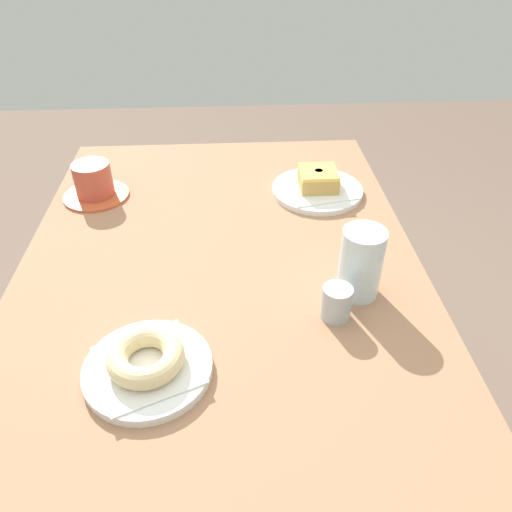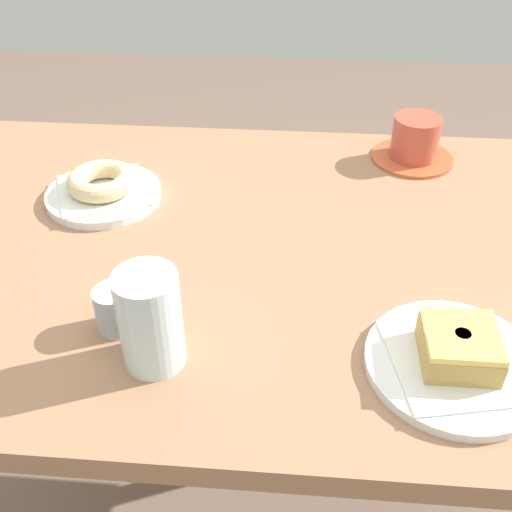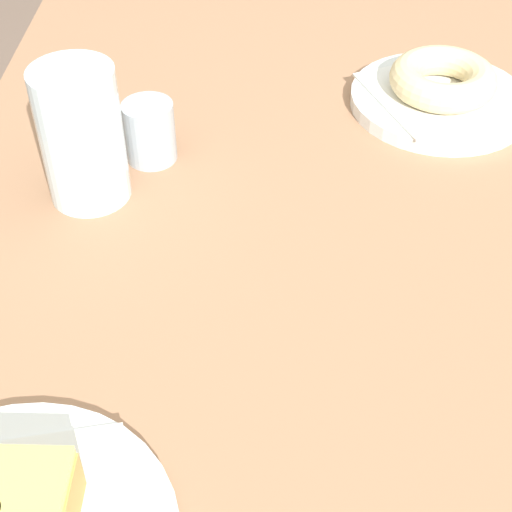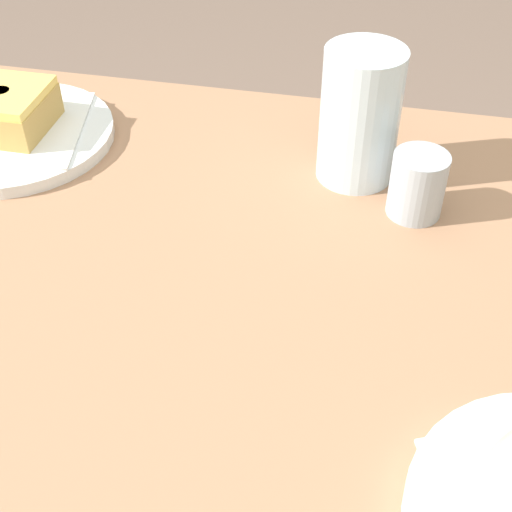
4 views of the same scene
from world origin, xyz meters
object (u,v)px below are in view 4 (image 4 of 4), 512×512
(plate_glazed_square, at_px, (11,135))
(donut_glazed_square, at_px, (5,109))
(sugar_jar, at_px, (417,185))
(water_glass, at_px, (360,116))

(plate_glazed_square, relative_size, donut_glazed_square, 2.48)
(donut_glazed_square, height_order, sugar_jar, sugar_jar)
(water_glass, xyz_separation_m, sugar_jar, (-0.06, 0.05, -0.04))
(donut_glazed_square, relative_size, sugar_jar, 1.41)
(sugar_jar, bearing_deg, water_glass, -39.87)
(plate_glazed_square, distance_m, sugar_jar, 0.43)
(donut_glazed_square, height_order, water_glass, water_glass)
(plate_glazed_square, height_order, donut_glazed_square, donut_glazed_square)
(plate_glazed_square, xyz_separation_m, donut_glazed_square, (0.00, -0.00, 0.03))
(plate_glazed_square, bearing_deg, sugar_jar, 175.01)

